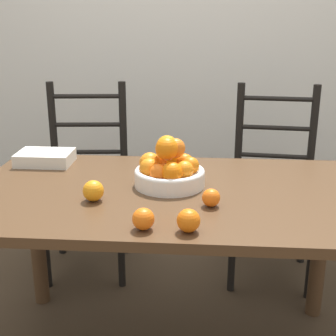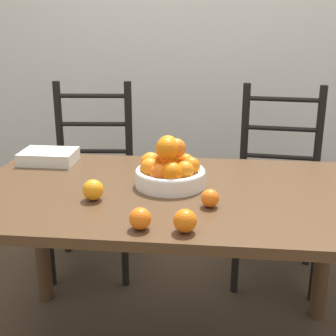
{
  "view_description": "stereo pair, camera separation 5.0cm",
  "coord_description": "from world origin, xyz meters",
  "px_view_note": "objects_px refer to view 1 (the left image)",
  "views": [
    {
      "loc": [
        0.11,
        -1.59,
        1.34
      ],
      "look_at": [
        -0.01,
        -0.03,
        0.82
      ],
      "focal_mm": 50.0,
      "sensor_mm": 36.0,
      "label": 1
    },
    {
      "loc": [
        0.16,
        -1.59,
        1.34
      ],
      "look_at": [
        -0.01,
        -0.03,
        0.82
      ],
      "focal_mm": 50.0,
      "sensor_mm": 36.0,
      "label": 2
    }
  ],
  "objects_px": {
    "orange_loose_1": "(143,219)",
    "chair_right": "(273,190)",
    "orange_loose_2": "(188,221)",
    "chair_left": "(87,185)",
    "fruit_bowl": "(169,169)",
    "book_stack": "(45,158)",
    "orange_loose_0": "(211,198)",
    "orange_loose_3": "(93,191)"
  },
  "relations": [
    {
      "from": "orange_loose_1",
      "to": "chair_right",
      "type": "relative_size",
      "value": 0.07
    },
    {
      "from": "orange_loose_3",
      "to": "orange_loose_0",
      "type": "bearing_deg",
      "value": -2.55
    },
    {
      "from": "orange_loose_0",
      "to": "orange_loose_3",
      "type": "bearing_deg",
      "value": 177.45
    },
    {
      "from": "orange_loose_1",
      "to": "chair_right",
      "type": "height_order",
      "value": "chair_right"
    },
    {
      "from": "orange_loose_3",
      "to": "chair_right",
      "type": "relative_size",
      "value": 0.07
    },
    {
      "from": "orange_loose_0",
      "to": "fruit_bowl",
      "type": "bearing_deg",
      "value": 129.1
    },
    {
      "from": "orange_loose_1",
      "to": "orange_loose_3",
      "type": "height_order",
      "value": "orange_loose_3"
    },
    {
      "from": "chair_left",
      "to": "chair_right",
      "type": "bearing_deg",
      "value": -5.41
    },
    {
      "from": "orange_loose_1",
      "to": "orange_loose_0",
      "type": "bearing_deg",
      "value": 43.67
    },
    {
      "from": "fruit_bowl",
      "to": "chair_left",
      "type": "xyz_separation_m",
      "value": [
        -0.49,
        0.66,
        -0.32
      ]
    },
    {
      "from": "orange_loose_2",
      "to": "chair_left",
      "type": "bearing_deg",
      "value": 118.7
    },
    {
      "from": "orange_loose_0",
      "to": "chair_left",
      "type": "distance_m",
      "value": 1.1
    },
    {
      "from": "orange_loose_1",
      "to": "orange_loose_2",
      "type": "xyz_separation_m",
      "value": [
        0.13,
        -0.0,
        0.0
      ]
    },
    {
      "from": "fruit_bowl",
      "to": "orange_loose_0",
      "type": "xyz_separation_m",
      "value": [
        0.15,
        -0.19,
        -0.04
      ]
    },
    {
      "from": "orange_loose_0",
      "to": "orange_loose_2",
      "type": "xyz_separation_m",
      "value": [
        -0.07,
        -0.2,
        0.0
      ]
    },
    {
      "from": "orange_loose_3",
      "to": "book_stack",
      "type": "xyz_separation_m",
      "value": [
        -0.3,
        0.4,
        -0.01
      ]
    },
    {
      "from": "orange_loose_1",
      "to": "chair_left",
      "type": "bearing_deg",
      "value": 112.86
    },
    {
      "from": "orange_loose_0",
      "to": "chair_right",
      "type": "distance_m",
      "value": 0.96
    },
    {
      "from": "orange_loose_0",
      "to": "book_stack",
      "type": "distance_m",
      "value": 0.82
    },
    {
      "from": "orange_loose_0",
      "to": "book_stack",
      "type": "relative_size",
      "value": 0.27
    },
    {
      "from": "orange_loose_0",
      "to": "orange_loose_1",
      "type": "bearing_deg",
      "value": -136.33
    },
    {
      "from": "orange_loose_2",
      "to": "book_stack",
      "type": "bearing_deg",
      "value": 135.89
    },
    {
      "from": "orange_loose_2",
      "to": "chair_left",
      "type": "relative_size",
      "value": 0.07
    },
    {
      "from": "orange_loose_2",
      "to": "orange_loose_3",
      "type": "xyz_separation_m",
      "value": [
        -0.33,
        0.22,
        0.0
      ]
    },
    {
      "from": "fruit_bowl",
      "to": "orange_loose_1",
      "type": "relative_size",
      "value": 3.91
    },
    {
      "from": "fruit_bowl",
      "to": "orange_loose_2",
      "type": "bearing_deg",
      "value": -77.46
    },
    {
      "from": "chair_left",
      "to": "book_stack",
      "type": "height_order",
      "value": "chair_left"
    },
    {
      "from": "chair_left",
      "to": "chair_right",
      "type": "height_order",
      "value": "same"
    },
    {
      "from": "fruit_bowl",
      "to": "orange_loose_2",
      "type": "relative_size",
      "value": 3.71
    },
    {
      "from": "orange_loose_1",
      "to": "book_stack",
      "type": "relative_size",
      "value": 0.29
    },
    {
      "from": "chair_left",
      "to": "orange_loose_3",
      "type": "bearing_deg",
      "value": -79.29
    },
    {
      "from": "orange_loose_3",
      "to": "chair_left",
      "type": "height_order",
      "value": "chair_left"
    },
    {
      "from": "orange_loose_2",
      "to": "chair_right",
      "type": "bearing_deg",
      "value": 68.83
    },
    {
      "from": "chair_left",
      "to": "chair_right",
      "type": "relative_size",
      "value": 1.0
    },
    {
      "from": "chair_right",
      "to": "chair_left",
      "type": "bearing_deg",
      "value": -174.55
    },
    {
      "from": "chair_left",
      "to": "fruit_bowl",
      "type": "bearing_deg",
      "value": -58.96
    },
    {
      "from": "orange_loose_0",
      "to": "chair_right",
      "type": "bearing_deg",
      "value": 68.34
    },
    {
      "from": "orange_loose_2",
      "to": "chair_right",
      "type": "relative_size",
      "value": 0.07
    },
    {
      "from": "orange_loose_1",
      "to": "chair_left",
      "type": "relative_size",
      "value": 0.07
    },
    {
      "from": "chair_left",
      "to": "book_stack",
      "type": "xyz_separation_m",
      "value": [
        -0.06,
        -0.43,
        0.28
      ]
    },
    {
      "from": "fruit_bowl",
      "to": "book_stack",
      "type": "distance_m",
      "value": 0.6
    },
    {
      "from": "chair_right",
      "to": "book_stack",
      "type": "xyz_separation_m",
      "value": [
        -1.04,
        -0.43,
        0.28
      ]
    }
  ]
}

